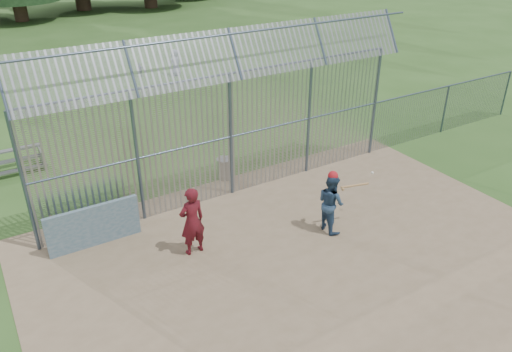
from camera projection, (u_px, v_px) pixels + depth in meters
ground at (294, 247)px, 13.71m from camera, size 120.00×120.00×0.00m
dirt_infield at (304, 256)px, 13.33m from camera, size 14.00×10.00×0.02m
dugout_wall at (94, 226)px, 13.50m from camera, size 2.50×0.12×1.20m
batter at (331, 203)px, 14.05m from camera, size 0.68×0.86×1.75m
onlooker at (192, 221)px, 13.02m from camera, size 0.75×0.52×1.95m
bg_kid_standing at (175, 62)px, 27.99m from camera, size 0.85×0.73×1.47m
bg_kid_seated at (140, 70)px, 27.90m from camera, size 0.46×0.45×0.78m
batting_gear at (337, 177)px, 13.73m from camera, size 1.68×0.43×0.61m
trash_can at (225, 168)px, 17.09m from camera, size 0.56×0.56×0.82m
backstop_fence at (281, 116)px, 16.04m from camera, size 20.09×0.81×5.30m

